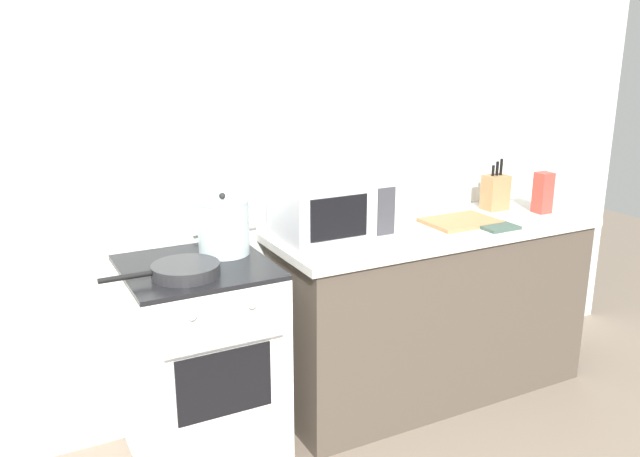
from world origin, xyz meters
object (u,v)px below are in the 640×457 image
(microwave, at_px, (331,207))
(cutting_board, at_px, (460,221))
(knife_block, at_px, (495,192))
(pasta_box, at_px, (543,193))
(stove, at_px, (202,365))
(oven_mitt, at_px, (498,227))
(stock_pot, at_px, (223,226))
(frying_pan, at_px, (184,270))

(microwave, xyz_separation_m, cutting_board, (0.70, -0.08, -0.14))
(microwave, height_order, knife_block, microwave)
(knife_block, distance_m, pasta_box, 0.25)
(stove, relative_size, oven_mitt, 5.11)
(cutting_board, xyz_separation_m, knife_block, (0.35, 0.14, 0.09))
(stock_pot, bearing_deg, microwave, -1.50)
(stock_pot, distance_m, frying_pan, 0.33)
(frying_pan, height_order, microwave, microwave)
(stock_pot, relative_size, frying_pan, 0.66)
(pasta_box, distance_m, oven_mitt, 0.45)
(frying_pan, bearing_deg, microwave, 13.84)
(stock_pot, bearing_deg, knife_block, 1.75)
(pasta_box, height_order, oven_mitt, pasta_box)
(microwave, distance_m, knife_block, 1.06)
(microwave, bearing_deg, stock_pot, 178.50)
(pasta_box, relative_size, oven_mitt, 1.22)
(frying_pan, height_order, oven_mitt, frying_pan)
(stock_pot, height_order, frying_pan, stock_pot)
(cutting_board, height_order, oven_mitt, cutting_board)
(frying_pan, relative_size, pasta_box, 2.14)
(stock_pot, distance_m, pasta_box, 1.76)
(stock_pot, bearing_deg, frying_pan, -139.75)
(microwave, distance_m, pasta_box, 1.24)
(frying_pan, bearing_deg, stove, 53.35)
(stock_pot, distance_m, knife_block, 1.58)
(stock_pot, height_order, knife_block, knife_block)
(cutting_board, bearing_deg, microwave, 173.68)
(microwave, bearing_deg, frying_pan, -166.16)
(pasta_box, xyz_separation_m, oven_mitt, (-0.42, -0.13, -0.10))
(frying_pan, distance_m, microwave, 0.79)
(stove, height_order, stock_pot, stock_pot)
(knife_block, xyz_separation_m, pasta_box, (0.18, -0.17, 0.01))
(stove, relative_size, pasta_box, 4.18)
(stove, distance_m, cutting_board, 1.46)
(stock_pot, relative_size, cutting_board, 0.86)
(frying_pan, distance_m, knife_block, 1.84)
(microwave, bearing_deg, oven_mitt, -16.34)
(stock_pot, height_order, cutting_board, stock_pot)
(stove, bearing_deg, pasta_box, -0.86)
(cutting_board, xyz_separation_m, oven_mitt, (0.11, -0.16, -0.00))
(stock_pot, distance_m, microwave, 0.52)
(stock_pot, bearing_deg, pasta_box, -3.96)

